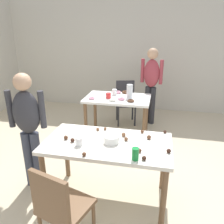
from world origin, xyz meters
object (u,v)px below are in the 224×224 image
object	(u,v)px
chair_near_table	(60,206)
person_girl_near	(28,123)
mixing_bowl	(112,139)
person_adult_far	(151,80)
dining_table_far	(118,103)
soda_can	(135,154)
chair_far_table	(126,99)
dining_table_near	(107,149)
pitcher_far	(130,92)

from	to	relation	value
chair_near_table	person_girl_near	bearing A→B (deg)	132.47
mixing_bowl	person_girl_near	bearing A→B (deg)	176.88
chair_near_table	person_adult_far	world-z (taller)	person_adult_far
person_girl_near	chair_near_table	bearing A→B (deg)	-47.53
dining_table_far	soda_can	xyz separation A→B (m)	(0.54, -1.94, 0.17)
chair_far_table	person_girl_near	xyz separation A→B (m)	(-0.81, -2.31, 0.37)
soda_can	dining_table_near	bearing A→B (deg)	139.28
dining_table_far	mixing_bowl	world-z (taller)	mixing_bowl
pitcher_far	soda_can	bearing A→B (deg)	-80.48
pitcher_far	mixing_bowl	bearing A→B (deg)	-88.85
soda_can	chair_far_table	bearing A→B (deg)	100.67
mixing_bowl	pitcher_far	distance (m)	1.64
dining_table_near	pitcher_far	bearing A→B (deg)	89.48
chair_near_table	soda_can	distance (m)	0.80
person_adult_far	chair_far_table	bearing A→B (deg)	-176.10
pitcher_far	chair_near_table	bearing A→B (deg)	-96.19
mixing_bowl	person_adult_far	bearing A→B (deg)	83.06
person_girl_near	mixing_bowl	bearing A→B (deg)	-3.12
chair_far_table	mixing_bowl	distance (m)	2.39
dining_table_far	pitcher_far	bearing A→B (deg)	-4.04
dining_table_far	person_adult_far	distance (m)	0.96
dining_table_far	person_adult_far	world-z (taller)	person_adult_far
chair_far_table	pitcher_far	xyz separation A→B (m)	(0.18, -0.73, 0.38)
dining_table_far	person_girl_near	distance (m)	1.79
dining_table_far	soda_can	distance (m)	2.02
dining_table_near	chair_far_table	size ratio (longest dim) A/B	1.59
chair_far_table	mixing_bowl	world-z (taller)	chair_far_table
person_adult_far	soda_can	bearing A→B (deg)	-90.06
person_adult_far	mixing_bowl	world-z (taller)	person_adult_far
dining_table_far	chair_near_table	world-z (taller)	chair_near_table
chair_far_table	mixing_bowl	size ratio (longest dim) A/B	5.30
dining_table_far	soda_can	world-z (taller)	soda_can
chair_far_table	chair_near_table	bearing A→B (deg)	-91.50
mixing_bowl	pitcher_far	xyz separation A→B (m)	(-0.03, 1.64, 0.08)
dining_table_far	mixing_bowl	size ratio (longest dim) A/B	6.92
dining_table_far	soda_can	bearing A→B (deg)	-74.55
dining_table_far	pitcher_far	world-z (taller)	pitcher_far
soda_can	person_adult_far	bearing A→B (deg)	89.94
chair_near_table	dining_table_far	bearing A→B (deg)	88.93
person_girl_near	pitcher_far	world-z (taller)	person_girl_near
chair_near_table	pitcher_far	distance (m)	2.42
chair_far_table	soda_can	distance (m)	2.71
chair_far_table	person_girl_near	distance (m)	2.48
dining_table_far	chair_near_table	size ratio (longest dim) A/B	1.30
chair_far_table	pitcher_far	bearing A→B (deg)	-76.35
chair_near_table	person_adult_far	size ratio (longest dim) A/B	0.57
dining_table_near	dining_table_far	size ratio (longest dim) A/B	1.22
chair_far_table	person_girl_near	world-z (taller)	person_girl_near
dining_table_near	person_girl_near	bearing A→B (deg)	177.05
person_girl_near	person_adult_far	distance (m)	2.69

